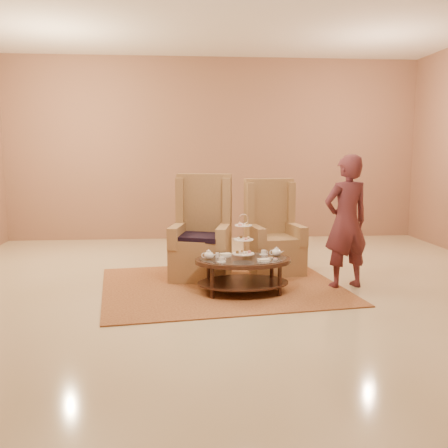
{
  "coord_description": "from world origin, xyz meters",
  "views": [
    {
      "loc": [
        -0.64,
        -5.81,
        1.69
      ],
      "look_at": [
        -0.14,
        0.2,
        0.82
      ],
      "focal_mm": 40.0,
      "sensor_mm": 36.0,
      "label": 1
    }
  ],
  "objects": [
    {
      "name": "rug",
      "position": [
        -0.16,
        0.35,
        0.01
      ],
      "size": [
        3.24,
        2.82,
        0.02
      ],
      "rotation": [
        0.0,
        0.0,
        0.13
      ],
      "color": "#A8703B",
      "rests_on": "ground"
    },
    {
      "name": "ceiling",
      "position": [
        0.0,
        0.0,
        0.0
      ],
      "size": [
        8.0,
        8.0,
        0.02
      ],
      "primitive_type": "cube",
      "color": "silver",
      "rests_on": "ground"
    },
    {
      "name": "ground",
      "position": [
        0.0,
        0.0,
        0.0
      ],
      "size": [
        8.0,
        8.0,
        0.0
      ],
      "primitive_type": "plane",
      "color": "beige",
      "rests_on": "ground"
    },
    {
      "name": "person",
      "position": [
        1.39,
        0.19,
        0.83
      ],
      "size": [
        0.69,
        0.54,
        1.67
      ],
      "rotation": [
        0.0,
        0.0,
        3.4
      ],
      "color": "#56252A",
      "rests_on": "ground"
    },
    {
      "name": "armchair_right",
      "position": [
        0.63,
        1.09,
        0.44
      ],
      "size": [
        0.81,
        0.83,
        1.32
      ],
      "rotation": [
        0.0,
        0.0,
        0.14
      ],
      "color": "#9A7448",
      "rests_on": "ground"
    },
    {
      "name": "wall_back",
      "position": [
        0.0,
        4.0,
        1.75
      ],
      "size": [
        8.0,
        0.04,
        3.5
      ],
      "primitive_type": "cube",
      "color": "#976952",
      "rests_on": "ground"
    },
    {
      "name": "armchair_left",
      "position": [
        -0.38,
        0.87,
        0.47
      ],
      "size": [
        0.89,
        0.92,
        1.4
      ],
      "rotation": [
        0.0,
        0.0,
        -0.2
      ],
      "color": "#9A7448",
      "rests_on": "ground"
    },
    {
      "name": "tea_table",
      "position": [
        0.08,
        0.01,
        0.35
      ],
      "size": [
        1.19,
        0.85,
        0.97
      ],
      "rotation": [
        0.0,
        0.0,
        0.05
      ],
      "color": "black",
      "rests_on": "ground"
    }
  ]
}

